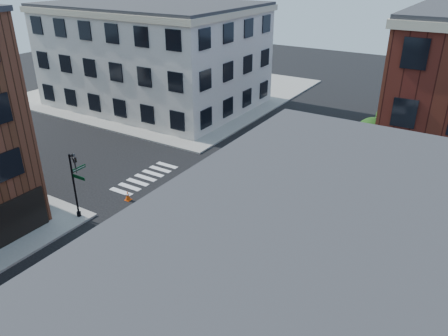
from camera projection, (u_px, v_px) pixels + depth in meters
ground at (221, 201)px, 30.86m from camera, size 120.00×120.00×0.00m
sidewalk_nw at (171, 90)px, 56.93m from camera, size 30.00×30.00×0.15m
building_nw at (155, 56)px, 49.81m from camera, size 22.00×16.00×11.00m
tree_near at (373, 136)px, 33.56m from camera, size 2.69×2.69×4.49m
tree_far at (390, 118)px, 38.28m from camera, size 2.43×2.43×4.07m
signal_pole at (75, 179)px, 27.71m from camera, size 1.29×1.24×4.60m
box_truck at (340, 266)px, 21.57m from camera, size 7.45×2.38×3.35m
traffic_cone at (128, 196)px, 30.86m from camera, size 0.41×0.41×0.74m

